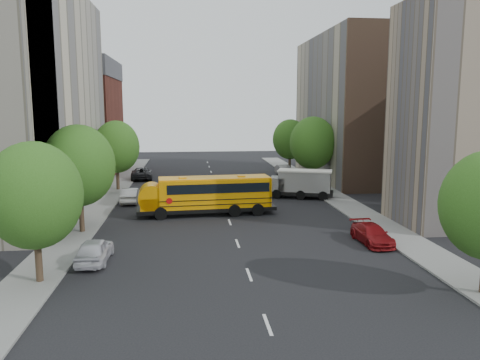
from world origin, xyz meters
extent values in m
plane|color=black|center=(0.00, 0.00, 0.00)|extent=(120.00, 120.00, 0.00)
cube|color=slate|center=(-11.50, 5.00, 0.06)|extent=(3.00, 80.00, 0.12)
cube|color=slate|center=(11.50, 5.00, 0.06)|extent=(3.00, 80.00, 0.12)
cube|color=silver|center=(0.00, 10.00, 0.01)|extent=(0.15, 64.00, 0.01)
cube|color=#C1B69B|center=(-18.00, 6.00, 10.00)|extent=(10.00, 26.00, 20.00)
cube|color=maroon|center=(-18.00, 28.00, 6.50)|extent=(10.00, 15.00, 13.00)
cube|color=gray|center=(18.00, -4.50, 8.50)|extent=(10.00, 7.00, 17.00)
cube|color=tan|center=(18.00, 20.00, 9.00)|extent=(10.00, 22.00, 18.00)
cube|color=brown|center=(18.00, 9.00, 9.00)|extent=(10.10, 0.30, 18.00)
cylinder|color=yellow|center=(28.00, 28.00, 17.50)|extent=(1.00, 1.00, 35.00)
cylinder|color=#38281C|center=(-11.00, -14.00, 1.35)|extent=(0.36, 0.36, 2.70)
ellipsoid|color=#274E14|center=(-11.00, -14.00, 4.65)|extent=(4.80, 4.80, 5.52)
cylinder|color=#38281C|center=(-11.00, -4.00, 1.44)|extent=(0.36, 0.36, 2.88)
ellipsoid|color=#274E14|center=(-11.00, -4.00, 4.96)|extent=(5.12, 5.12, 5.89)
cylinder|color=#38281C|center=(-11.00, 14.00, 1.40)|extent=(0.36, 0.36, 2.81)
ellipsoid|color=#274E14|center=(-11.00, 14.00, 4.84)|extent=(4.99, 4.99, 5.74)
cylinder|color=#38281C|center=(11.00, 14.00, 1.48)|extent=(0.36, 0.36, 2.95)
ellipsoid|color=#274E14|center=(11.00, 14.00, 5.08)|extent=(5.25, 5.25, 6.04)
cylinder|color=#38281C|center=(11.00, 26.00, 1.37)|extent=(0.36, 0.36, 2.74)
ellipsoid|color=#274E14|center=(11.00, 26.00, 4.71)|extent=(4.86, 4.86, 5.59)
cube|color=black|center=(-1.71, 0.94, 0.57)|extent=(11.85, 3.52, 0.31)
cube|color=orange|center=(-0.98, 1.00, 1.93)|extent=(9.56, 3.30, 2.40)
cube|color=orange|center=(-6.50, 0.59, 1.20)|extent=(2.05, 2.53, 1.04)
cube|color=black|center=(-5.40, 0.67, 2.45)|extent=(0.70, 2.43, 1.25)
cube|color=orange|center=(-0.98, 1.00, 3.15)|extent=(9.54, 3.09, 0.15)
cube|color=black|center=(-0.77, 1.01, 2.45)|extent=(8.73, 3.30, 0.78)
cube|color=black|center=(-0.98, 1.00, 1.10)|extent=(9.57, 3.36, 0.06)
cube|color=black|center=(-0.98, 1.00, 1.51)|extent=(9.57, 3.36, 0.06)
cube|color=orange|center=(3.76, 1.35, 1.93)|extent=(0.35, 2.61, 2.40)
cube|color=orange|center=(-3.79, 0.79, 3.26)|extent=(0.67, 0.67, 0.10)
cube|color=orange|center=(1.41, 1.17, 3.26)|extent=(0.67, 0.67, 0.10)
cylinder|color=orange|center=(-6.50, 0.59, 1.72)|extent=(2.36, 2.56, 2.19)
cylinder|color=red|center=(-4.93, -0.71, 1.57)|extent=(0.52, 0.08, 0.52)
cylinder|color=black|center=(-5.67, -0.66, 0.52)|extent=(1.06, 0.39, 1.04)
cylinder|color=black|center=(-5.86, 1.94, 0.52)|extent=(1.06, 0.39, 1.04)
cylinder|color=black|center=(0.68, -0.19, 0.52)|extent=(1.06, 0.39, 1.04)
cylinder|color=black|center=(0.48, 2.41, 0.52)|extent=(1.06, 0.39, 1.04)
cylinder|color=black|center=(2.76, -0.03, 0.52)|extent=(1.06, 0.39, 1.04)
cylinder|color=black|center=(2.57, 2.57, 0.52)|extent=(1.06, 0.39, 1.04)
cube|color=black|center=(7.98, 7.50, 0.56)|extent=(7.05, 4.29, 0.33)
cube|color=white|center=(8.51, 7.31, 1.73)|extent=(5.54, 3.67, 2.01)
cube|color=white|center=(5.67, 8.29, 1.39)|extent=(2.17, 2.51, 1.34)
cube|color=silver|center=(8.51, 7.31, 2.79)|extent=(5.79, 3.85, 0.13)
cylinder|color=black|center=(5.30, 7.24, 0.47)|extent=(0.98, 0.57, 0.94)
cylinder|color=black|center=(6.03, 9.35, 0.47)|extent=(0.98, 0.57, 0.94)
cylinder|color=black|center=(7.83, 6.37, 0.47)|extent=(0.98, 0.57, 0.94)
cylinder|color=black|center=(8.56, 8.48, 0.47)|extent=(0.98, 0.57, 0.94)
cylinder|color=black|center=(10.15, 5.57, 0.47)|extent=(0.98, 0.57, 0.94)
cylinder|color=black|center=(10.88, 7.68, 0.47)|extent=(0.98, 0.57, 0.94)
imported|color=silver|center=(-8.80, -10.89, 0.73)|extent=(1.81, 4.31, 1.46)
imported|color=silver|center=(-8.80, 6.92, 0.71)|extent=(1.52, 4.34, 1.43)
imported|color=black|center=(-9.16, 21.94, 0.78)|extent=(2.99, 5.76, 1.55)
imported|color=maroon|center=(9.00, -8.96, 0.64)|extent=(1.95, 4.46, 1.28)
imported|color=#2F3B53|center=(9.03, 14.09, 0.68)|extent=(1.86, 4.10, 1.37)
imported|color=gray|center=(9.60, 23.22, 0.71)|extent=(1.85, 4.43, 1.42)
camera|label=1|loc=(-3.20, -38.28, 9.03)|focal=35.00mm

